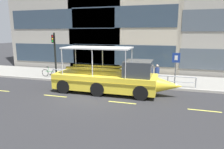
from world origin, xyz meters
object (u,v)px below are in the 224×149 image
Objects in this scene: duck_tour_boat at (112,79)px; traffic_light_pole at (55,51)px; parking_sign at (176,63)px; leaned_bicycle at (50,73)px; pedestrian_near_bow at (157,72)px; pedestrian_mid_left at (130,68)px.

traffic_light_pole is at bearing 156.82° from duck_tour_boat.
parking_sign is at bearing 33.55° from duck_tour_boat.
parking_sign is 0.28× the size of duck_tour_boat.
duck_tour_boat is at bearing -21.54° from leaned_bicycle.
traffic_light_pole is at bearing -178.81° from parking_sign.
parking_sign is at bearing -9.68° from pedestrian_near_bow.
pedestrian_near_bow is (2.98, 3.17, 0.06)m from duck_tour_boat.
pedestrian_near_bow is at bearing -5.85° from pedestrian_mid_left.
traffic_light_pole is at bearing -174.11° from pedestrian_mid_left.
traffic_light_pole reaches higher than duck_tour_boat.
pedestrian_mid_left is at bearing 4.91° from leaned_bicycle.
pedestrian_near_bow is (9.98, 0.41, 0.56)m from leaned_bicycle.
parking_sign is at bearing -7.31° from pedestrian_mid_left.
duck_tour_boat is (6.32, -2.71, -1.63)m from traffic_light_pole.
pedestrian_mid_left is at bearing 80.06° from duck_tour_boat.
parking_sign is 5.37m from duck_tour_boat.
traffic_light_pole is 10.76m from parking_sign.
duck_tour_boat is at bearing -146.45° from parking_sign.
traffic_light_pole is at bearing -177.11° from pedestrian_near_bow.
traffic_light_pole is 1.60× the size of parking_sign.
leaned_bicycle is 0.99× the size of pedestrian_mid_left.
pedestrian_mid_left is at bearing 174.15° from pedestrian_near_bow.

